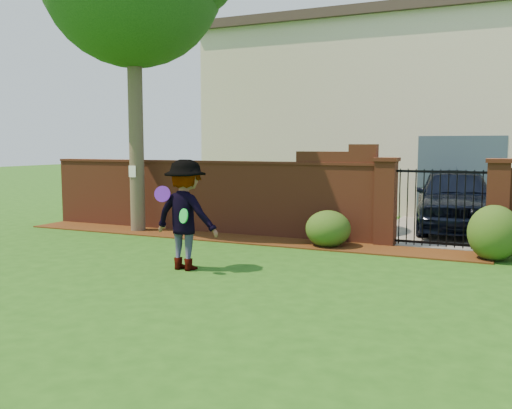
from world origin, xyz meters
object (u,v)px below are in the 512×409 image
at_px(car, 456,199).
at_px(man, 184,215).
at_px(frisbee_green, 184,216).
at_px(frisbee_purple, 162,194).

xyz_separation_m(car, man, (-3.86, -6.50, 0.15)).
bearing_deg(man, frisbee_green, 125.04).
relative_size(car, frisbee_purple, 16.93).
xyz_separation_m(man, frisbee_purple, (-0.29, -0.21, 0.37)).
bearing_deg(frisbee_green, car, 61.60).
relative_size(man, frisbee_purple, 6.87).
bearing_deg(man, frisbee_purple, 40.76).
distance_m(frisbee_purple, frisbee_green, 0.59).
distance_m(car, frisbee_purple, 7.91).
xyz_separation_m(frisbee_purple, frisbee_green, (0.47, -0.09, -0.34)).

